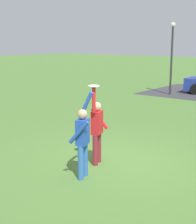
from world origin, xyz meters
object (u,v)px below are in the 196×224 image
object	(u,v)px
person_catcher	(97,128)
person_defender	(83,138)
frisbee_disc	(94,86)
lamppost_by_lot	(172,51)

from	to	relation	value
person_catcher	person_defender	xyz separation A→B (m)	(0.31, -0.92, -0.00)
frisbee_disc	lamppost_by_lot	size ratio (longest dim) A/B	0.06
person_catcher	person_defender	distance (m)	0.97
person_catcher	frisbee_disc	size ratio (longest dim) A/B	7.59
person_defender	person_catcher	bearing A→B (deg)	0.00
person_defender	lamppost_by_lot	bearing A→B (deg)	-0.89
person_catcher	lamppost_by_lot	world-z (taller)	lamppost_by_lot
person_defender	lamppost_by_lot	xyz separation A→B (m)	(-4.14, 12.79, 1.60)
person_defender	lamppost_by_lot	size ratio (longest dim) A/B	0.48
person_defender	frisbee_disc	bearing A→B (deg)	0.00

